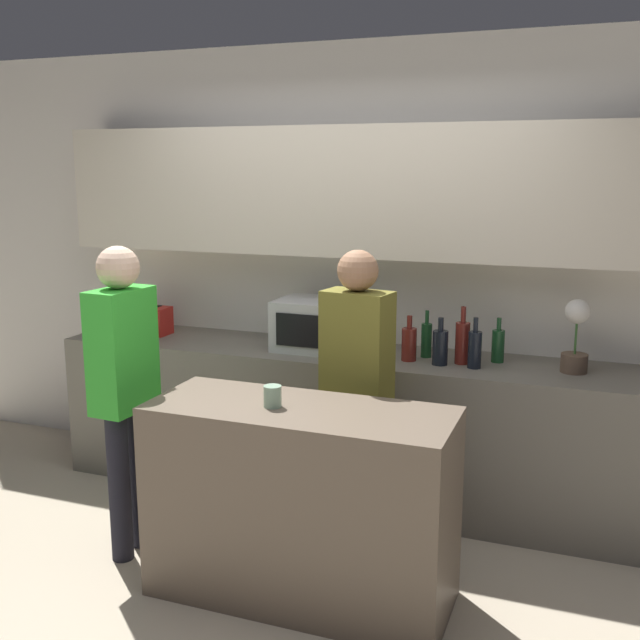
{
  "coord_description": "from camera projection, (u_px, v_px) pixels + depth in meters",
  "views": [
    {
      "loc": [
        1.36,
        -2.68,
        1.97
      ],
      "look_at": [
        0.16,
        0.52,
        1.27
      ],
      "focal_mm": 42.0,
      "sensor_mm": 36.0,
      "label": 1
    }
  ],
  "objects": [
    {
      "name": "back_counter",
      "position": [
        347.0,
        424.0,
        4.5
      ],
      "size": [
        3.6,
        0.62,
        0.89
      ],
      "color": "#6B665B",
      "rests_on": "ground_plane"
    },
    {
      "name": "microwave",
      "position": [
        321.0,
        325.0,
        4.46
      ],
      "size": [
        0.52,
        0.39,
        0.3
      ],
      "color": "#B7BABC",
      "rests_on": "back_counter"
    },
    {
      "name": "bottle_4",
      "position": [
        475.0,
        349.0,
        4.05
      ],
      "size": [
        0.07,
        0.07,
        0.28
      ],
      "color": "black",
      "rests_on": "back_counter"
    },
    {
      "name": "back_wall",
      "position": [
        362.0,
        239.0,
        4.53
      ],
      "size": [
        6.4,
        0.4,
        2.7
      ],
      "color": "silver",
      "rests_on": "ground_plane"
    },
    {
      "name": "bottle_2",
      "position": [
        440.0,
        347.0,
        4.12
      ],
      "size": [
        0.09,
        0.09,
        0.27
      ],
      "color": "black",
      "rests_on": "back_counter"
    },
    {
      "name": "person_left",
      "position": [
        357.0,
        376.0,
        3.79
      ],
      "size": [
        0.37,
        0.24,
        1.57
      ],
      "rotation": [
        0.0,
        0.0,
        -3.31
      ],
      "color": "black",
      "rests_on": "ground_plane"
    },
    {
      "name": "bottle_0",
      "position": [
        409.0,
        343.0,
        4.21
      ],
      "size": [
        0.08,
        0.08,
        0.26
      ],
      "color": "maroon",
      "rests_on": "back_counter"
    },
    {
      "name": "ground_plane",
      "position": [
        246.0,
        618.0,
        3.32
      ],
      "size": [
        14.0,
        14.0,
        0.0
      ],
      "primitive_type": "plane",
      "color": "#BCAD93"
    },
    {
      "name": "potted_plant",
      "position": [
        576.0,
        336.0,
        3.95
      ],
      "size": [
        0.14,
        0.14,
        0.4
      ],
      "color": "brown",
      "rests_on": "back_counter"
    },
    {
      "name": "kitchen_island",
      "position": [
        301.0,
        503.0,
        3.42
      ],
      "size": [
        1.38,
        0.55,
        0.92
      ],
      "color": "brown",
      "rests_on": "ground_plane"
    },
    {
      "name": "toaster",
      "position": [
        150.0,
        320.0,
        4.89
      ],
      "size": [
        0.26,
        0.16,
        0.18
      ],
      "color": "#B21E19",
      "rests_on": "back_counter"
    },
    {
      "name": "bottle_5",
      "position": [
        498.0,
        345.0,
        4.18
      ],
      "size": [
        0.07,
        0.07,
        0.25
      ],
      "color": "#194723",
      "rests_on": "back_counter"
    },
    {
      "name": "bottle_3",
      "position": [
        462.0,
        342.0,
        4.14
      ],
      "size": [
        0.08,
        0.08,
        0.32
      ],
      "color": "maroon",
      "rests_on": "back_counter"
    },
    {
      "name": "cup_0",
      "position": [
        273.0,
        396.0,
        3.33
      ],
      "size": [
        0.08,
        0.08,
        0.1
      ],
      "color": "#8AAE93",
      "rests_on": "kitchen_island"
    },
    {
      "name": "bottle_1",
      "position": [
        426.0,
        339.0,
        4.29
      ],
      "size": [
        0.06,
        0.06,
        0.27
      ],
      "color": "#194723",
      "rests_on": "back_counter"
    },
    {
      "name": "person_center",
      "position": [
        124.0,
        377.0,
        3.72
      ],
      "size": [
        0.21,
        0.35,
        1.6
      ],
      "rotation": [
        0.0,
        0.0,
        -1.63
      ],
      "color": "black",
      "rests_on": "ground_plane"
    }
  ]
}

